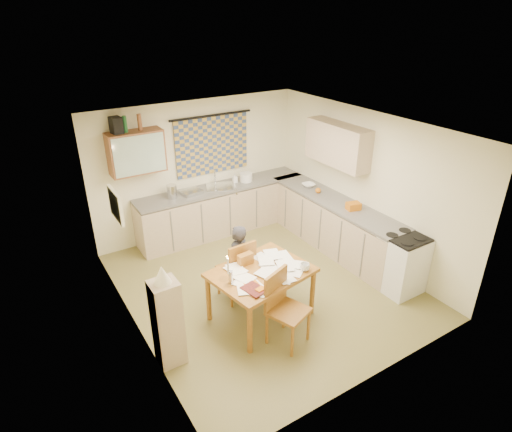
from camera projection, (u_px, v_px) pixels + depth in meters
floor at (264, 285)px, 6.75m from camera, size 4.00×4.50×0.02m
ceiling at (265, 127)px, 5.64m from camera, size 4.00×4.50×0.02m
wall_back at (198, 168)px, 7.91m from camera, size 4.00×0.02×2.50m
wall_front at (382, 292)px, 4.47m from camera, size 4.00×0.02×2.50m
wall_left at (127, 251)px, 5.23m from camera, size 0.02×4.50×2.50m
wall_right at (365, 185)px, 7.15m from camera, size 0.02×4.50×2.50m
window_blind at (212, 145)px, 7.85m from camera, size 1.45×0.03×1.05m
curtain_rod at (211, 116)px, 7.59m from camera, size 1.60×0.04×0.04m
wall_cabinet at (136, 152)px, 6.98m from camera, size 0.90×0.34×0.70m
wall_cabinet_glass at (140, 155)px, 6.85m from camera, size 0.84×0.02×0.64m
upper_cabinet_right at (337, 144)px, 7.22m from camera, size 0.34×1.30×0.70m
framed_print at (116, 205)px, 5.36m from camera, size 0.04×0.50×0.40m
print_canvas at (118, 205)px, 5.37m from camera, size 0.01×0.42×0.32m
counter_back at (223, 209)px, 8.18m from camera, size 3.30×0.62×0.92m
counter_right at (333, 224)px, 7.62m from camera, size 0.62×2.95×0.92m
stove at (401, 263)px, 6.44m from camera, size 0.59×0.59×0.92m
sink at (221, 189)px, 7.99m from camera, size 0.68×0.62×0.10m
tap at (215, 177)px, 8.03m from camera, size 0.04×0.04×0.28m
dish_rack at (191, 192)px, 7.67m from camera, size 0.39×0.35×0.06m
kettle at (172, 192)px, 7.46m from camera, size 0.21×0.21×0.24m
mixing_bowl at (246, 177)px, 8.19m from camera, size 0.30×0.30×0.16m
soap_bottle at (235, 178)px, 8.12m from camera, size 0.10×0.10×0.18m
bowl at (309, 185)px, 7.97m from camera, size 0.28×0.28×0.06m
orange_bag at (353, 206)px, 7.05m from camera, size 0.25×0.21×0.12m
fruit_orange at (318, 190)px, 7.68m from camera, size 0.10×0.10×0.10m
speaker at (116, 125)px, 6.65m from camera, size 0.18×0.22×0.26m
bottle_green at (125, 124)px, 6.71m from camera, size 0.08×0.08×0.26m
bottle_brown at (140, 122)px, 6.83m from camera, size 0.08×0.08×0.26m
dining_table at (261, 294)px, 5.90m from camera, size 1.44×1.18×0.75m
chair_far at (236, 279)px, 6.33m from camera, size 0.46×0.46×0.98m
chair_near at (287, 322)px, 5.48m from camera, size 0.58×0.58×1.00m
person at (237, 263)px, 6.21m from camera, size 0.65×0.62×1.19m
shelf_stand at (168, 323)px, 5.05m from camera, size 0.32×0.30×1.15m
lampshade at (162, 274)px, 4.74m from camera, size 0.20×0.20×0.22m
letter_rack at (245, 259)px, 5.85m from camera, size 0.23×0.12×0.16m
mug at (305, 267)px, 5.73m from camera, size 0.13×0.13×0.10m
magazine at (247, 293)px, 5.26m from camera, size 0.34×0.39×0.03m
book at (244, 284)px, 5.44m from camera, size 0.20×0.26×0.02m
orange_box at (261, 290)px, 5.32m from camera, size 0.13×0.10×0.04m
eyeglasses at (282, 275)px, 5.63m from camera, size 0.13×0.05×0.02m
candle_holder at (231, 277)px, 5.45m from camera, size 0.08×0.08×0.18m
candle at (228, 266)px, 5.31m from camera, size 0.03×0.03×0.22m
candle_flame at (227, 257)px, 5.28m from camera, size 0.02×0.02×0.02m
papers at (267, 271)px, 5.71m from camera, size 1.18×0.95×0.03m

